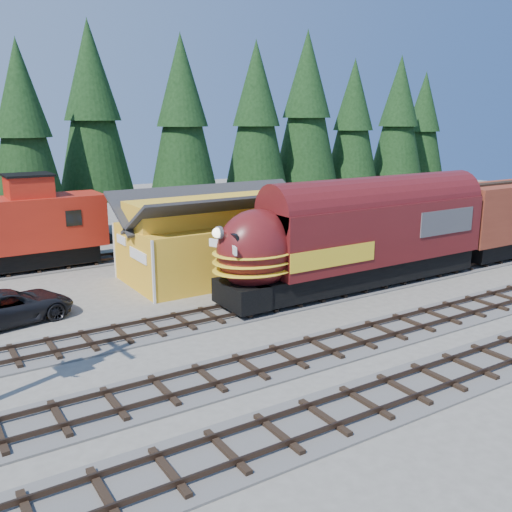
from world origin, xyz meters
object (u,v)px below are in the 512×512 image
pickup_truck_a (10,307)px  locomotive (350,242)px  caboose (15,229)px  depot (226,228)px

pickup_truck_a → locomotive: bearing=-115.5°
locomotive → caboose: 20.53m
locomotive → pickup_truck_a: size_ratio=3.04×
depot → caboose: (-10.75, 7.50, -0.18)m
depot → locomotive: bearing=-56.7°
pickup_truck_a → depot: bearing=-91.9°
depot → locomotive: (4.27, -6.50, -0.19)m
depot → locomotive: 7.78m
depot → locomotive: size_ratio=0.73×
locomotive → depot: bearing=123.3°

